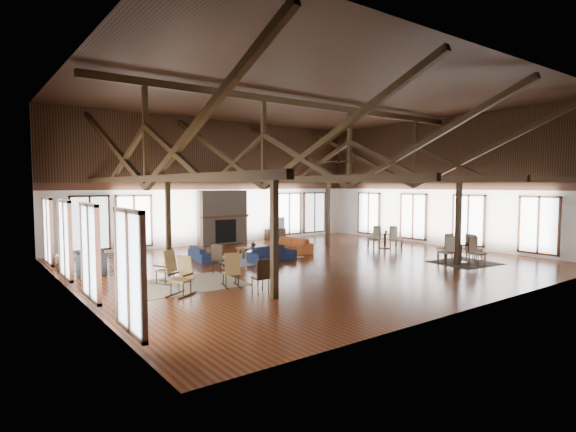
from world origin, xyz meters
TOP-DOWN VIEW (x-y plane):
  - floor at (0.00, 0.00)m, footprint 16.00×16.00m
  - ceiling at (0.00, 0.00)m, footprint 16.00×14.00m
  - wall_back at (0.00, 7.00)m, footprint 16.00×0.02m
  - wall_front at (0.00, -7.00)m, footprint 16.00×0.02m
  - wall_left at (-8.00, 0.00)m, footprint 0.02×14.00m
  - wall_right at (8.00, 0.00)m, footprint 0.02×14.00m
  - roof_truss at (0.00, 0.00)m, footprint 15.60×14.07m
  - post_grid at (0.00, 0.00)m, footprint 8.16×7.16m
  - fireplace at (0.00, 6.67)m, footprint 2.50×0.69m
  - ceiling_fan at (0.50, -1.00)m, footprint 1.60×1.60m
  - sofa_navy_front at (-0.88, 1.13)m, footprint 1.90×0.86m
  - sofa_navy_left at (-2.88, 2.91)m, footprint 1.82×0.91m
  - sofa_orange at (1.00, 2.55)m, footprint 2.14×1.16m
  - coffee_table at (-1.09, 2.33)m, footprint 1.18×0.72m
  - vase at (-0.94, 2.38)m, footprint 0.24×0.24m
  - armchair at (-7.03, 2.58)m, footprint 1.26×1.15m
  - side_table_lamp at (-7.60, 3.56)m, footprint 0.42×0.42m
  - rocking_chair_a at (-5.54, -0.28)m, footprint 0.71×0.88m
  - rocking_chair_b at (-4.24, -1.73)m, footprint 0.60×0.84m
  - rocking_chair_c at (-5.70, -1.75)m, footprint 0.90×0.78m
  - side_chair_a at (-3.64, 0.19)m, footprint 0.55×0.55m
  - side_chair_b at (-4.00, -2.93)m, footprint 0.42×0.42m
  - cafe_table_near at (4.50, -3.30)m, footprint 1.97×1.97m
  - cafe_table_far at (5.19, 0.94)m, footprint 1.87×1.87m
  - cup_near at (4.45, -3.24)m, footprint 0.15×0.15m
  - cup_far at (5.15, 0.85)m, footprint 0.17×0.17m
  - tv_console at (3.17, 6.75)m, footprint 1.11×0.42m
  - television at (3.20, 6.75)m, footprint 1.03×0.23m
  - rug_tan at (-5.10, -0.64)m, footprint 3.08×2.44m
  - rug_navy at (-1.04, 2.15)m, footprint 3.53×2.82m
  - rug_dark at (4.59, -3.42)m, footprint 2.32×2.15m

SIDE VIEW (x-z plane):
  - floor at x=0.00m, z-range 0.00..0.00m
  - rug_dark at x=4.59m, z-range 0.00..0.01m
  - rug_navy at x=-1.04m, z-range 0.00..0.01m
  - rug_tan at x=-5.10m, z-range 0.00..0.01m
  - sofa_navy_left at x=-2.88m, z-range 0.00..0.51m
  - sofa_navy_front at x=-0.88m, z-range 0.00..0.54m
  - tv_console at x=3.17m, z-range 0.00..0.55m
  - sofa_orange at x=1.00m, z-range 0.00..0.59m
  - armchair at x=-7.03m, z-range 0.00..0.73m
  - coffee_table at x=-1.09m, z-range 0.15..0.58m
  - side_table_lamp at x=-7.60m, z-range -0.13..0.94m
  - rocking_chair_b at x=-4.24m, z-range -0.03..0.95m
  - rocking_chair_a at x=-5.54m, z-range -0.03..0.97m
  - rocking_chair_c at x=-5.70m, z-range -0.03..1.00m
  - cafe_table_far at x=5.19m, z-range 0.00..0.97m
  - cafe_table_near at x=4.50m, z-range 0.00..1.01m
  - vase at x=-0.94m, z-range 0.42..0.63m
  - side_chair_b at x=-4.00m, z-range 0.08..1.01m
  - side_chair_a at x=-3.64m, z-range 0.08..1.04m
  - cup_far at x=5.15m, z-range 0.70..0.81m
  - cup_near at x=4.45m, z-range 0.73..0.83m
  - television at x=3.20m, z-range 0.55..1.14m
  - fireplace at x=0.00m, z-range -0.01..2.59m
  - post_grid at x=0.00m, z-range 0.00..3.05m
  - wall_back at x=0.00m, z-range 0.00..6.00m
  - wall_front at x=0.00m, z-range 0.00..6.00m
  - wall_left at x=-8.00m, z-range 0.00..6.00m
  - wall_right at x=8.00m, z-range 0.00..6.00m
  - ceiling_fan at x=0.50m, z-range 3.36..4.11m
  - roof_truss at x=0.00m, z-range 2.46..5.60m
  - ceiling at x=0.00m, z-range 5.99..6.01m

